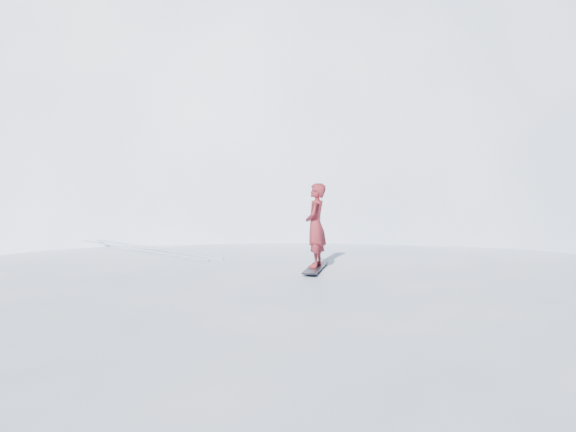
% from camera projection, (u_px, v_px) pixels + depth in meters
% --- Properties ---
extents(ground, '(400.00, 400.00, 0.00)m').
position_uv_depth(ground, '(295.00, 389.00, 11.74)').
color(ground, white).
rests_on(ground, ground).
extents(near_ridge, '(36.00, 28.00, 4.80)m').
position_uv_depth(near_ridge, '(254.00, 345.00, 14.71)').
color(near_ridge, white).
rests_on(near_ridge, ground).
extents(summit_peak, '(60.00, 56.00, 56.00)m').
position_uv_depth(summit_peak, '(308.00, 229.00, 45.67)').
color(summit_peak, white).
rests_on(summit_peak, ground).
extents(peak_shoulder, '(28.00, 24.00, 18.00)m').
position_uv_depth(peak_shoulder, '(219.00, 249.00, 33.62)').
color(peak_shoulder, white).
rests_on(peak_shoulder, ground).
extents(wind_bumps, '(16.00, 14.40, 1.00)m').
position_uv_depth(wind_bumps, '(220.00, 367.00, 13.07)').
color(wind_bumps, white).
rests_on(wind_bumps, ground).
extents(snowboard, '(1.48, 1.31, 0.03)m').
position_uv_depth(snowboard, '(316.00, 267.00, 12.44)').
color(snowboard, black).
rests_on(snowboard, near_ridge).
extents(snowboarder, '(0.80, 0.77, 1.85)m').
position_uv_depth(snowboarder, '(316.00, 225.00, 12.37)').
color(snowboarder, maroon).
rests_on(snowboarder, snowboard).
extents(board_tracks, '(1.56, 5.91, 0.04)m').
position_uv_depth(board_tracks, '(145.00, 248.00, 15.61)').
color(board_tracks, silver).
rests_on(board_tracks, ground).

